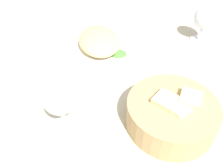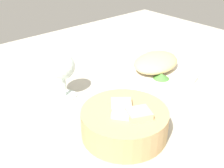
% 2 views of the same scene
% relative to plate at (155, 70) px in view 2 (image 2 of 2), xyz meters
% --- Properties ---
extents(ground_plane, '(1.40, 1.40, 0.02)m').
position_rel_plate_xyz_m(ground_plane, '(0.12, 0.11, -0.02)').
color(ground_plane, '#B1AC9C').
extents(plate, '(0.28, 0.28, 0.01)m').
position_rel_plate_xyz_m(plate, '(0.00, 0.00, 0.00)').
color(plate, white).
rests_on(plate, ground_plane).
extents(omelette, '(0.20, 0.16, 0.05)m').
position_rel_plate_xyz_m(omelette, '(0.00, 0.00, 0.03)').
color(omelette, '#E2C47F').
rests_on(omelette, plate).
extents(lettuce_garnish, '(0.05, 0.05, 0.02)m').
position_rel_plate_xyz_m(lettuce_garnish, '(0.04, 0.06, 0.02)').
color(lettuce_garnish, '#478438').
rests_on(lettuce_garnish, plate).
extents(bread_basket, '(0.20, 0.20, 0.08)m').
position_rel_plate_xyz_m(bread_basket, '(0.30, 0.17, 0.03)').
color(bread_basket, tan).
rests_on(bread_basket, ground_plane).
extents(wine_glass_near, '(0.07, 0.07, 0.13)m').
position_rel_plate_xyz_m(wine_glass_near, '(0.31, -0.07, 0.08)').
color(wine_glass_near, silver).
rests_on(wine_glass_near, ground_plane).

